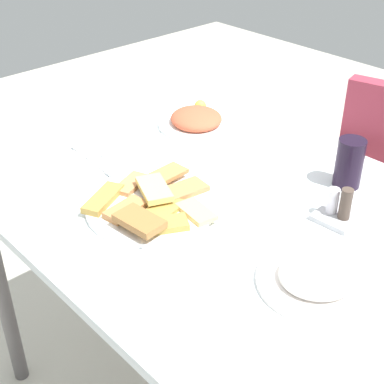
{
  "coord_description": "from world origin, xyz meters",
  "views": [
    {
      "loc": [
        0.76,
        -0.79,
        1.45
      ],
      "look_at": [
        -0.03,
        -0.06,
        0.77
      ],
      "focal_mm": 52.04,
      "sensor_mm": 36.0,
      "label": 1
    }
  ],
  "objects_px": {
    "salad_plate_greens": "(196,120)",
    "fork": "(92,160)",
    "spoon": "(103,155)",
    "soda_can": "(349,163)",
    "salad_plate_rice": "(318,277)",
    "condiment_caddy": "(338,210)",
    "paper_napkin": "(98,159)",
    "dining_table": "(218,227)",
    "pide_platter": "(151,204)"
  },
  "relations": [
    {
      "from": "dining_table",
      "to": "paper_napkin",
      "type": "height_order",
      "value": "paper_napkin"
    },
    {
      "from": "pide_platter",
      "to": "paper_napkin",
      "type": "bearing_deg",
      "value": 170.83
    },
    {
      "from": "salad_plate_rice",
      "to": "spoon",
      "type": "distance_m",
      "value": 0.69
    },
    {
      "from": "pide_platter",
      "to": "soda_can",
      "type": "bearing_deg",
      "value": 60.15
    },
    {
      "from": "dining_table",
      "to": "pide_platter",
      "type": "xyz_separation_m",
      "value": [
        -0.07,
        -0.14,
        0.1
      ]
    },
    {
      "from": "pide_platter",
      "to": "fork",
      "type": "bearing_deg",
      "value": 174.48
    },
    {
      "from": "salad_plate_rice",
      "to": "spoon",
      "type": "relative_size",
      "value": 1.42
    },
    {
      "from": "dining_table",
      "to": "salad_plate_rice",
      "type": "distance_m",
      "value": 0.36
    },
    {
      "from": "dining_table",
      "to": "soda_can",
      "type": "xyz_separation_m",
      "value": [
        0.16,
        0.27,
        0.14
      ]
    },
    {
      "from": "salad_plate_rice",
      "to": "condiment_caddy",
      "type": "height_order",
      "value": "condiment_caddy"
    },
    {
      "from": "fork",
      "to": "salad_plate_greens",
      "type": "bearing_deg",
      "value": 90.01
    },
    {
      "from": "spoon",
      "to": "fork",
      "type": "bearing_deg",
      "value": -89.37
    },
    {
      "from": "paper_napkin",
      "to": "fork",
      "type": "bearing_deg",
      "value": -90.0
    },
    {
      "from": "paper_napkin",
      "to": "spoon",
      "type": "bearing_deg",
      "value": 90.0
    },
    {
      "from": "salad_plate_rice",
      "to": "dining_table",
      "type": "bearing_deg",
      "value": 167.94
    },
    {
      "from": "pide_platter",
      "to": "spoon",
      "type": "distance_m",
      "value": 0.29
    },
    {
      "from": "fork",
      "to": "condiment_caddy",
      "type": "height_order",
      "value": "condiment_caddy"
    },
    {
      "from": "salad_plate_rice",
      "to": "condiment_caddy",
      "type": "distance_m",
      "value": 0.23
    },
    {
      "from": "spoon",
      "to": "salad_plate_rice",
      "type": "bearing_deg",
      "value": 1.39
    },
    {
      "from": "salad_plate_greens",
      "to": "condiment_caddy",
      "type": "xyz_separation_m",
      "value": [
        0.56,
        -0.1,
        0.01
      ]
    },
    {
      "from": "salad_plate_greens",
      "to": "spoon",
      "type": "distance_m",
      "value": 0.32
    },
    {
      "from": "soda_can",
      "to": "spoon",
      "type": "distance_m",
      "value": 0.63
    },
    {
      "from": "soda_can",
      "to": "condiment_caddy",
      "type": "xyz_separation_m",
      "value": [
        0.07,
        -0.14,
        -0.04
      ]
    },
    {
      "from": "salad_plate_rice",
      "to": "condiment_caddy",
      "type": "xyz_separation_m",
      "value": [
        -0.1,
        0.21,
        0.01
      ]
    },
    {
      "from": "fork",
      "to": "paper_napkin",
      "type": "bearing_deg",
      "value": 94.14
    },
    {
      "from": "salad_plate_greens",
      "to": "soda_can",
      "type": "height_order",
      "value": "soda_can"
    },
    {
      "from": "spoon",
      "to": "condiment_caddy",
      "type": "height_order",
      "value": "condiment_caddy"
    },
    {
      "from": "dining_table",
      "to": "soda_can",
      "type": "distance_m",
      "value": 0.35
    },
    {
      "from": "salad_plate_rice",
      "to": "soda_can",
      "type": "relative_size",
      "value": 1.9
    },
    {
      "from": "dining_table",
      "to": "spoon",
      "type": "xyz_separation_m",
      "value": [
        -0.35,
        -0.08,
        0.09
      ]
    },
    {
      "from": "salad_plate_greens",
      "to": "fork",
      "type": "relative_size",
      "value": 1.12
    },
    {
      "from": "pide_platter",
      "to": "condiment_caddy",
      "type": "height_order",
      "value": "condiment_caddy"
    },
    {
      "from": "salad_plate_greens",
      "to": "spoon",
      "type": "bearing_deg",
      "value": -94.6
    },
    {
      "from": "spoon",
      "to": "soda_can",
      "type": "bearing_deg",
      "value": 35.01
    },
    {
      "from": "salad_plate_rice",
      "to": "fork",
      "type": "relative_size",
      "value": 1.16
    },
    {
      "from": "soda_can",
      "to": "fork",
      "type": "distance_m",
      "value": 0.65
    },
    {
      "from": "spoon",
      "to": "paper_napkin",
      "type": "bearing_deg",
      "value": -89.37
    },
    {
      "from": "salad_plate_rice",
      "to": "soda_can",
      "type": "distance_m",
      "value": 0.39
    },
    {
      "from": "salad_plate_greens",
      "to": "dining_table",
      "type": "bearing_deg",
      "value": -35.61
    },
    {
      "from": "paper_napkin",
      "to": "salad_plate_rice",
      "type": "bearing_deg",
      "value": 2.26
    },
    {
      "from": "dining_table",
      "to": "paper_napkin",
      "type": "relative_size",
      "value": 6.91
    },
    {
      "from": "condiment_caddy",
      "to": "salad_plate_greens",
      "type": "bearing_deg",
      "value": 169.94
    },
    {
      "from": "dining_table",
      "to": "salad_plate_greens",
      "type": "xyz_separation_m",
      "value": [
        -0.33,
        0.23,
        0.1
      ]
    },
    {
      "from": "paper_napkin",
      "to": "condiment_caddy",
      "type": "bearing_deg",
      "value": 21.6
    },
    {
      "from": "fork",
      "to": "pide_platter",
      "type": "bearing_deg",
      "value": -1.38
    },
    {
      "from": "pide_platter",
      "to": "fork",
      "type": "relative_size",
      "value": 1.49
    },
    {
      "from": "salad_plate_greens",
      "to": "spoon",
      "type": "relative_size",
      "value": 1.36
    },
    {
      "from": "salad_plate_greens",
      "to": "pide_platter",
      "type": "bearing_deg",
      "value": -56.2
    },
    {
      "from": "soda_can",
      "to": "condiment_caddy",
      "type": "bearing_deg",
      "value": -62.92
    },
    {
      "from": "paper_napkin",
      "to": "spoon",
      "type": "xyz_separation_m",
      "value": [
        0.0,
        0.02,
        0.0
      ]
    }
  ]
}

